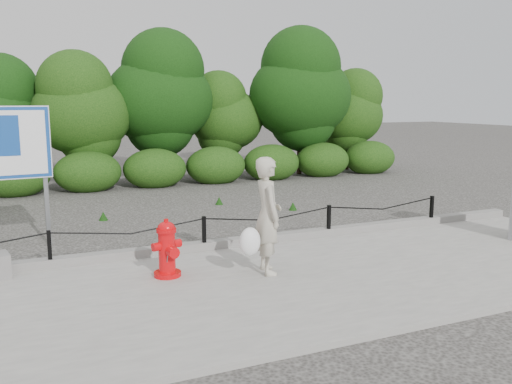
{
  "coord_description": "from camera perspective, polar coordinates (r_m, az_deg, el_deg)",
  "views": [
    {
      "loc": [
        -2.85,
        -8.67,
        2.65
      ],
      "look_at": [
        1.07,
        0.2,
        1.0
      ],
      "focal_mm": 38.0,
      "sensor_mm": 36.0,
      "label": 1
    }
  ],
  "objects": [
    {
      "name": "sidewalk",
      "position": [
        7.71,
        -0.67,
        -10.13
      ],
      "size": [
        14.0,
        4.0,
        0.08
      ],
      "primitive_type": "cube",
      "color": "gray",
      "rests_on": "ground"
    },
    {
      "name": "ground",
      "position": [
        9.5,
        -5.45,
        -6.58
      ],
      "size": [
        90.0,
        90.0,
        0.0
      ],
      "primitive_type": "plane",
      "color": "#2D2B28",
      "rests_on": "ground"
    },
    {
      "name": "curb",
      "position": [
        9.51,
        -5.56,
        -5.63
      ],
      "size": [
        14.0,
        0.22,
        0.14
      ],
      "primitive_type": "cube",
      "color": "slate",
      "rests_on": "sidewalk"
    },
    {
      "name": "treeline",
      "position": [
        17.86,
        -13.5,
        9.31
      ],
      "size": [
        20.31,
        3.68,
        5.08
      ],
      "color": "black",
      "rests_on": "ground"
    },
    {
      "name": "advertising_sign",
      "position": [
        10.37,
        -25.17,
        4.04
      ],
      "size": [
        1.59,
        0.23,
        2.55
      ],
      "rotation": [
        0.0,
        0.0,
        0.07
      ],
      "color": "slate",
      "rests_on": "ground"
    },
    {
      "name": "chain_barrier",
      "position": [
        9.38,
        -5.49,
        -3.9
      ],
      "size": [
        10.06,
        0.06,
        0.6
      ],
      "color": "black",
      "rests_on": "sidewalk"
    },
    {
      "name": "pedestrian",
      "position": [
        8.03,
        1.11,
        -2.66
      ],
      "size": [
        0.76,
        0.69,
        1.75
      ],
      "rotation": [
        0.0,
        0.0,
        1.42
      ],
      "color": "#B7B09D",
      "rests_on": "sidewalk"
    },
    {
      "name": "fire_hydrant",
      "position": [
        8.08,
        -9.34,
        -5.96
      ],
      "size": [
        0.48,
        0.5,
        0.86
      ],
      "rotation": [
        0.0,
        0.0,
        0.22
      ],
      "color": "red",
      "rests_on": "sidewalk"
    }
  ]
}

